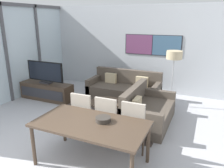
% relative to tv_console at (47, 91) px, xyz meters
% --- Properties ---
extents(wall_back, '(7.43, 0.09, 2.80)m').
position_rel_tv_console_xyz_m(wall_back, '(2.32, 2.09, 1.15)').
color(wall_back, silver).
rests_on(wall_back, ground_plane).
extents(window_wall_left, '(0.07, 5.23, 2.80)m').
position_rel_tv_console_xyz_m(window_wall_left, '(-0.90, -0.52, 1.28)').
color(window_wall_left, silver).
rests_on(window_wall_left, ground_plane).
extents(area_rug, '(2.87, 2.00, 0.01)m').
position_rel_tv_console_xyz_m(area_rug, '(2.13, -0.28, -0.25)').
color(area_rug, '#473D38').
rests_on(area_rug, ground_plane).
extents(tv_console, '(1.65, 0.49, 0.51)m').
position_rel_tv_console_xyz_m(tv_console, '(0.00, 0.00, 0.00)').
color(tv_console, '#423326').
rests_on(tv_console, ground_plane).
extents(television, '(1.25, 0.20, 0.66)m').
position_rel_tv_console_xyz_m(television, '(-0.00, 0.00, 0.58)').
color(television, '#2D2D33').
rests_on(television, tv_console).
extents(sofa_main, '(2.12, 0.92, 0.85)m').
position_rel_tv_console_xyz_m(sofa_main, '(2.13, 1.01, 0.02)').
color(sofa_main, '#51473D').
rests_on(sofa_main, ground_plane).
extents(sofa_side, '(0.92, 1.60, 0.85)m').
position_rel_tv_console_xyz_m(sofa_side, '(3.17, -0.30, 0.02)').
color(sofa_side, '#51473D').
rests_on(sofa_side, ground_plane).
extents(coffee_table, '(0.80, 0.80, 0.36)m').
position_rel_tv_console_xyz_m(coffee_table, '(2.13, -0.28, 0.01)').
color(coffee_table, '#423326').
rests_on(coffee_table, ground_plane).
extents(dining_table, '(1.83, 0.96, 0.76)m').
position_rel_tv_console_xyz_m(dining_table, '(2.76, -2.15, 0.44)').
color(dining_table, '#423326').
rests_on(dining_table, ground_plane).
extents(dining_chair_left, '(0.46, 0.46, 0.99)m').
position_rel_tv_console_xyz_m(dining_chair_left, '(2.23, -1.48, 0.28)').
color(dining_chair_left, '#B2A899').
rests_on(dining_chair_left, ground_plane).
extents(dining_chair_centre, '(0.46, 0.46, 0.99)m').
position_rel_tv_console_xyz_m(dining_chair_centre, '(2.76, -1.48, 0.28)').
color(dining_chair_centre, '#B2A899').
rests_on(dining_chair_centre, ground_plane).
extents(dining_chair_right, '(0.46, 0.46, 0.99)m').
position_rel_tv_console_xyz_m(dining_chair_right, '(3.29, -1.48, 0.28)').
color(dining_chair_right, '#B2A899').
rests_on(dining_chair_right, ground_plane).
extents(fruit_bowl, '(0.25, 0.25, 0.08)m').
position_rel_tv_console_xyz_m(fruit_bowl, '(2.92, -2.03, 0.55)').
color(fruit_bowl, '#332D28').
rests_on(fruit_bowl, dining_table).
extents(floor_lamp, '(0.42, 0.42, 1.55)m').
position_rel_tv_console_xyz_m(floor_lamp, '(3.53, 1.00, 1.10)').
color(floor_lamp, '#2D2D33').
rests_on(floor_lamp, ground_plane).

